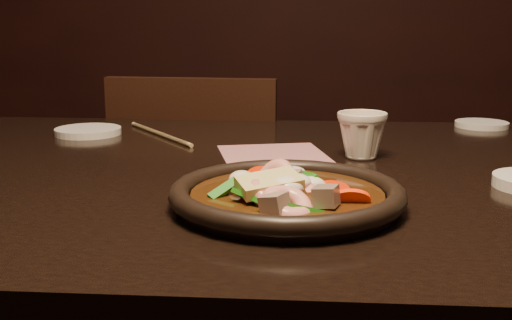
# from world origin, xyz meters

# --- Properties ---
(table) EXTENTS (1.60, 0.90, 0.75)m
(table) POSITION_xyz_m (0.00, 0.00, 0.67)
(table) COLOR black
(table) RESTS_ON floor
(chair) EXTENTS (0.42, 0.42, 0.84)m
(chair) POSITION_xyz_m (-0.24, 0.57, 0.46)
(chair) COLOR black
(chair) RESTS_ON floor
(plate) EXTENTS (0.28, 0.28, 0.03)m
(plate) POSITION_xyz_m (-0.02, -0.20, 0.76)
(plate) COLOR black
(plate) RESTS_ON table
(stirfry) EXTENTS (0.18, 0.20, 0.06)m
(stirfry) POSITION_xyz_m (-0.02, -0.20, 0.77)
(stirfry) COLOR #311909
(stirfry) RESTS_ON plate
(saucer_left) EXTENTS (0.12, 0.12, 0.01)m
(saucer_left) POSITION_xyz_m (-0.41, 0.25, 0.76)
(saucer_left) COLOR silver
(saucer_left) RESTS_ON table
(saucer_right) EXTENTS (0.11, 0.11, 0.01)m
(saucer_right) POSITION_xyz_m (0.36, 0.40, 0.76)
(saucer_right) COLOR silver
(saucer_right) RESTS_ON table
(tea_cup) EXTENTS (0.10, 0.09, 0.08)m
(tea_cup) POSITION_xyz_m (0.09, 0.08, 0.79)
(tea_cup) COLOR beige
(tea_cup) RESTS_ON table
(chopsticks) EXTENTS (0.17, 0.22, 0.01)m
(chopsticks) POSITION_xyz_m (-0.27, 0.25, 0.75)
(chopsticks) COLOR tan
(chopsticks) RESTS_ON table
(napkin) EXTENTS (0.20, 0.20, 0.00)m
(napkin) POSITION_xyz_m (-0.05, 0.08, 0.75)
(napkin) COLOR #9B5F65
(napkin) RESTS_ON table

